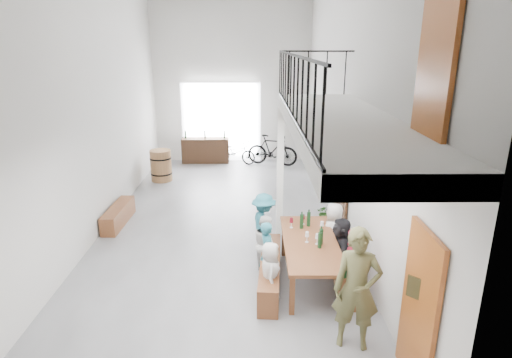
{
  "coord_description": "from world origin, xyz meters",
  "views": [
    {
      "loc": [
        0.68,
        -9.31,
        4.15
      ],
      "look_at": [
        0.78,
        -0.5,
        1.32
      ],
      "focal_mm": 30.0,
      "sensor_mm": 36.0,
      "label": 1
    }
  ],
  "objects_px": {
    "host_standing": "(357,289)",
    "bicycle_near": "(236,152)",
    "bench_inner": "(270,271)",
    "oak_barrel": "(161,165)",
    "tasting_table": "(310,246)",
    "side_bench": "(118,215)",
    "serving_counter": "(206,150)"
  },
  "relations": [
    {
      "from": "bench_inner",
      "to": "host_standing",
      "type": "distance_m",
      "value": 2.08
    },
    {
      "from": "bench_inner",
      "to": "side_bench",
      "type": "xyz_separation_m",
      "value": [
        -3.51,
        2.71,
        -0.02
      ]
    },
    {
      "from": "tasting_table",
      "to": "serving_counter",
      "type": "xyz_separation_m",
      "value": [
        -2.69,
        8.12,
        -0.27
      ]
    },
    {
      "from": "tasting_table",
      "to": "side_bench",
      "type": "bearing_deg",
      "value": 148.67
    },
    {
      "from": "tasting_table",
      "to": "host_standing",
      "type": "height_order",
      "value": "host_standing"
    },
    {
      "from": "bench_inner",
      "to": "oak_barrel",
      "type": "distance_m",
      "value": 6.85
    },
    {
      "from": "serving_counter",
      "to": "bench_inner",
      "type": "bearing_deg",
      "value": -77.03
    },
    {
      "from": "oak_barrel",
      "to": "bicycle_near",
      "type": "relative_size",
      "value": 0.63
    },
    {
      "from": "tasting_table",
      "to": "host_standing",
      "type": "relative_size",
      "value": 1.29
    },
    {
      "from": "bench_inner",
      "to": "side_bench",
      "type": "relative_size",
      "value": 1.36
    },
    {
      "from": "tasting_table",
      "to": "bench_inner",
      "type": "distance_m",
      "value": 0.86
    },
    {
      "from": "bench_inner",
      "to": "host_standing",
      "type": "height_order",
      "value": "host_standing"
    },
    {
      "from": "bench_inner",
      "to": "tasting_table",
      "type": "bearing_deg",
      "value": 11.06
    },
    {
      "from": "side_bench",
      "to": "host_standing",
      "type": "xyz_separation_m",
      "value": [
        4.63,
        -4.34,
        0.68
      ]
    },
    {
      "from": "tasting_table",
      "to": "side_bench",
      "type": "relative_size",
      "value": 1.49
    },
    {
      "from": "side_bench",
      "to": "bicycle_near",
      "type": "height_order",
      "value": "bicycle_near"
    },
    {
      "from": "side_bench",
      "to": "oak_barrel",
      "type": "relative_size",
      "value": 1.6
    },
    {
      "from": "side_bench",
      "to": "oak_barrel",
      "type": "distance_m",
      "value": 3.4
    },
    {
      "from": "host_standing",
      "to": "side_bench",
      "type": "bearing_deg",
      "value": 149.01
    },
    {
      "from": "tasting_table",
      "to": "oak_barrel",
      "type": "height_order",
      "value": "oak_barrel"
    },
    {
      "from": "tasting_table",
      "to": "oak_barrel",
      "type": "relative_size",
      "value": 2.38
    },
    {
      "from": "serving_counter",
      "to": "bicycle_near",
      "type": "height_order",
      "value": "serving_counter"
    },
    {
      "from": "serving_counter",
      "to": "tasting_table",
      "type": "bearing_deg",
      "value": -72.24
    },
    {
      "from": "bench_inner",
      "to": "host_standing",
      "type": "xyz_separation_m",
      "value": [
        1.12,
        -1.63,
        0.65
      ]
    },
    {
      "from": "tasting_table",
      "to": "oak_barrel",
      "type": "distance_m",
      "value": 7.13
    },
    {
      "from": "serving_counter",
      "to": "host_standing",
      "type": "bearing_deg",
      "value": -73.08
    },
    {
      "from": "oak_barrel",
      "to": "bicycle_near",
      "type": "xyz_separation_m",
      "value": [
        2.26,
        2.02,
        -0.08
      ]
    },
    {
      "from": "oak_barrel",
      "to": "serving_counter",
      "type": "distance_m",
      "value": 2.43
    },
    {
      "from": "oak_barrel",
      "to": "bicycle_near",
      "type": "height_order",
      "value": "oak_barrel"
    },
    {
      "from": "bicycle_near",
      "to": "host_standing",
      "type": "bearing_deg",
      "value": -141.3
    },
    {
      "from": "host_standing",
      "to": "bicycle_near",
      "type": "bearing_deg",
      "value": 113.83
    },
    {
      "from": "side_bench",
      "to": "serving_counter",
      "type": "height_order",
      "value": "serving_counter"
    }
  ]
}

